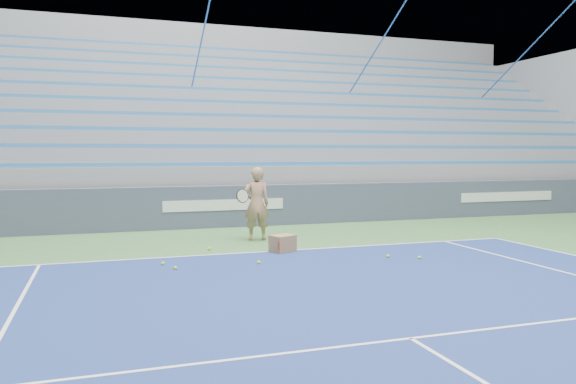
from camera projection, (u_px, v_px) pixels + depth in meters
name	position (u px, v px, depth m)	size (l,w,h in m)	color
sponsor_barrier	(224.00, 206.00, 14.84)	(30.00, 0.32, 1.10)	#3F4860
bleachers	(190.00, 142.00, 20.13)	(31.00, 9.15, 7.30)	gray
tennis_player	(256.00, 204.00, 12.57)	(0.92, 0.83, 1.64)	tan
ball_box	(283.00, 244.00, 11.09)	(0.55, 0.50, 0.34)	#926C47
tennis_ball_0	(175.00, 268.00, 9.40)	(0.07, 0.07, 0.07)	#C8E42E
tennis_ball_1	(259.00, 263.00, 9.89)	(0.07, 0.07, 0.07)	#C8E42E
tennis_ball_2	(388.00, 256.00, 10.48)	(0.07, 0.07, 0.07)	#C8E42E
tennis_ball_3	(420.00, 258.00, 10.34)	(0.07, 0.07, 0.07)	#C8E42E
tennis_ball_4	(209.00, 249.00, 11.31)	(0.07, 0.07, 0.07)	#C8E42E
tennis_ball_5	(163.00, 264.00, 9.79)	(0.07, 0.07, 0.07)	#C8E42E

